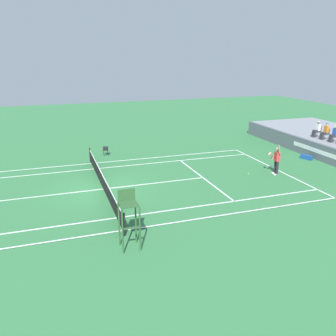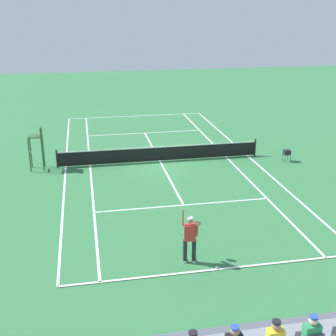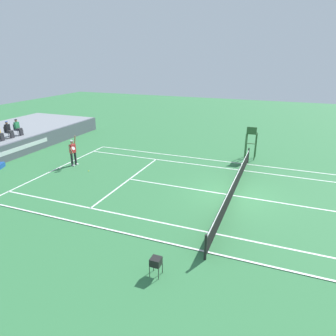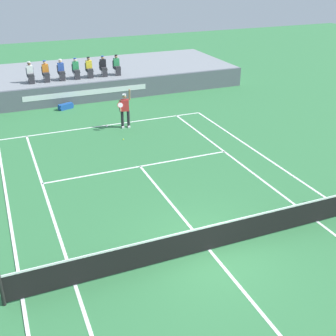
{
  "view_description": "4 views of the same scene",
  "coord_description": "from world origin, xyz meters",
  "px_view_note": "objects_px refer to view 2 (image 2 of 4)",
  "views": [
    {
      "loc": [
        19.86,
        -2.72,
        7.57
      ],
      "look_at": [
        0.27,
        3.94,
        1.0
      ],
      "focal_mm": 38.29,
      "sensor_mm": 36.0,
      "label": 1
    },
    {
      "loc": [
        4.29,
        24.94,
        8.71
      ],
      "look_at": [
        0.27,
        3.94,
        1.0
      ],
      "focal_mm": 48.1,
      "sensor_mm": 36.0,
      "label": 2
    },
    {
      "loc": [
        -15.27,
        -2.17,
        7.19
      ],
      "look_at": [
        0.27,
        3.94,
        1.0
      ],
      "focal_mm": 32.31,
      "sensor_mm": 36.0,
      "label": 3
    },
    {
      "loc": [
        -5.3,
        -9.42,
        8.02
      ],
      "look_at": [
        0.27,
        3.94,
        1.0
      ],
      "focal_mm": 46.11,
      "sensor_mm": 36.0,
      "label": 4
    }
  ],
  "objects_px": {
    "umpire_chair": "(37,143)",
    "ball_hopper": "(287,152)",
    "tennis_player": "(190,238)",
    "tennis_ball": "(196,238)",
    "equipment_bag": "(307,332)"
  },
  "relations": [
    {
      "from": "umpire_chair",
      "to": "ball_hopper",
      "type": "distance_m",
      "value": 14.45
    },
    {
      "from": "tennis_player",
      "to": "ball_hopper",
      "type": "distance_m",
      "value": 12.88
    },
    {
      "from": "tennis_ball",
      "to": "equipment_bag",
      "type": "height_order",
      "value": "equipment_bag"
    },
    {
      "from": "equipment_bag",
      "to": "ball_hopper",
      "type": "relative_size",
      "value": 1.36
    },
    {
      "from": "umpire_chair",
      "to": "equipment_bag",
      "type": "relative_size",
      "value": 2.56
    },
    {
      "from": "tennis_player",
      "to": "ball_hopper",
      "type": "xyz_separation_m",
      "value": [
        -8.28,
        -9.86,
        -0.42
      ]
    },
    {
      "from": "umpire_chair",
      "to": "equipment_bag",
      "type": "distance_m",
      "value": 17.78
    },
    {
      "from": "equipment_bag",
      "to": "tennis_player",
      "type": "bearing_deg",
      "value": -61.95
    },
    {
      "from": "umpire_chair",
      "to": "equipment_bag",
      "type": "bearing_deg",
      "value": 118.3
    },
    {
      "from": "ball_hopper",
      "to": "equipment_bag",
      "type": "bearing_deg",
      "value": 67.32
    },
    {
      "from": "equipment_bag",
      "to": "tennis_ball",
      "type": "bearing_deg",
      "value": -74.28
    },
    {
      "from": "tennis_ball",
      "to": "equipment_bag",
      "type": "distance_m",
      "value": 6.24
    },
    {
      "from": "umpire_chair",
      "to": "ball_hopper",
      "type": "relative_size",
      "value": 3.49
    },
    {
      "from": "tennis_ball",
      "to": "umpire_chair",
      "type": "bearing_deg",
      "value": -55.04
    },
    {
      "from": "tennis_player",
      "to": "equipment_bag",
      "type": "xyz_separation_m",
      "value": [
        -2.33,
        4.37,
        -0.83
      ]
    }
  ]
}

